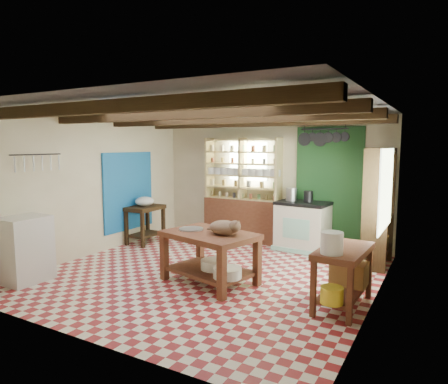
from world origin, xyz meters
The scene contains 30 objects.
floor centered at (0.00, 0.00, -0.01)m, with size 5.00×5.00×0.02m, color maroon.
ceiling centered at (0.00, 0.00, 2.60)m, with size 5.00×5.00×0.02m, color #434347.
wall_back centered at (0.00, 2.50, 1.30)m, with size 5.00×0.04×2.60m, color beige.
wall_front centered at (0.00, -2.50, 1.30)m, with size 5.00×0.04×2.60m, color beige.
wall_left centered at (-2.50, 0.00, 1.30)m, with size 0.04×5.00×2.60m, color beige.
wall_right centered at (2.50, 0.00, 1.30)m, with size 0.04×5.00×2.60m, color beige.
ceiling_beams centered at (0.00, 0.00, 2.48)m, with size 5.00×3.80×0.15m, color #322211.
blue_wall_patch centered at (-2.47, 0.90, 1.10)m, with size 0.04×1.40×1.60m, color #1663AC.
green_wall_patch centered at (1.25, 2.47, 1.25)m, with size 1.30×0.04×2.30m, color #1E4C23.
window_back centered at (-0.50, 2.48, 1.70)m, with size 0.90×0.02×0.80m, color white.
window_right centered at (2.48, 1.00, 1.40)m, with size 0.02×1.30×1.20m, color white.
utensil_rail centered at (-2.44, -1.20, 1.78)m, with size 0.06×0.90×0.28m, color black.
pot_rack centered at (1.25, 2.05, 2.18)m, with size 0.86×0.12×0.36m, color black.
shelving_unit centered at (-0.55, 2.31, 1.10)m, with size 1.70×0.34×2.20m, color #DBC47E.
tall_rack centered at (2.28, 1.80, 1.00)m, with size 0.40×0.86×2.00m, color #322211.
work_table centered at (0.24, -0.32, 0.38)m, with size 1.34×0.90×0.76m, color brown.
stove centered at (0.85, 2.15, 0.48)m, with size 0.98×0.66×0.96m, color beige.
prep_table centered at (-2.20, 1.08, 0.39)m, with size 0.53×0.78×0.79m, color #322211.
white_cabinet centered at (-2.22, -1.64, 0.49)m, with size 0.55×0.66×0.99m, color silver.
right_counter centered at (2.18, -0.27, 0.38)m, with size 0.54×1.07×0.77m, color brown.
cat centered at (0.49, -0.33, 0.87)m, with size 0.46×0.35×0.21m, color #8B6A51.
steel_tray centered at (-0.12, -0.29, 0.77)m, with size 0.37×0.37×0.02m, color #A3A3AA.
basin_large centered at (0.30, -0.29, 0.27)m, with size 0.41×0.41×0.14m, color silver.
basin_small centered at (0.65, -0.53, 0.27)m, with size 0.40×0.40×0.14m, color silver.
kettle_left centered at (0.60, 2.17, 1.08)m, with size 0.22×0.22×0.25m, color #A3A3AA.
kettle_right centered at (0.95, 2.14, 1.07)m, with size 0.17×0.17×0.22m, color black.
enamel_bowl centered at (-2.20, 1.08, 0.88)m, with size 0.39×0.39×0.20m, color silver.
white_bucket centered at (2.11, -0.62, 0.90)m, with size 0.26×0.26×0.26m, color silver.
wicker_basket centered at (2.20, 0.03, 0.36)m, with size 0.45×0.36×0.31m, color #A97C44.
yellow_tub centered at (2.16, -0.72, 0.30)m, with size 0.27×0.27×0.20m, color gold.
Camera 1 is at (3.26, -5.27, 2.06)m, focal length 32.00 mm.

